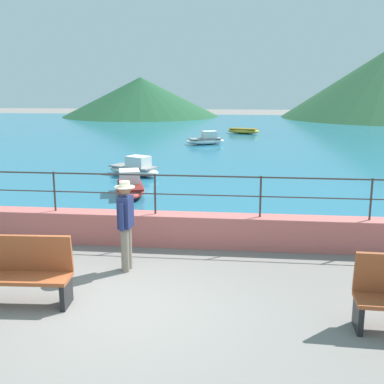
# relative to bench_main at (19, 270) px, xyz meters

# --- Properties ---
(ground_plane) EXTENTS (120.00, 120.00, 0.00)m
(ground_plane) POSITION_rel_bench_main_xyz_m (1.66, 0.01, -0.56)
(ground_plane) COLOR slate
(promenade_wall) EXTENTS (20.00, 0.56, 0.70)m
(promenade_wall) POSITION_rel_bench_main_xyz_m (1.66, 3.21, -0.21)
(promenade_wall) COLOR #BC605B
(promenade_wall) RESTS_ON ground
(railing) EXTENTS (18.44, 0.04, 0.90)m
(railing) POSITION_rel_bench_main_xyz_m (1.66, 3.21, 0.78)
(railing) COLOR #383330
(railing) RESTS_ON promenade_wall
(lake_water) EXTENTS (64.00, 44.32, 0.06)m
(lake_water) POSITION_rel_bench_main_xyz_m (1.66, 25.85, -0.53)
(lake_water) COLOR #236B89
(lake_water) RESTS_ON ground
(hill_secondary) EXTENTS (16.63, 16.63, 4.10)m
(hill_secondary) POSITION_rel_bench_main_xyz_m (-7.59, 44.55, 1.49)
(hill_secondary) COLOR #1E4C2D
(hill_secondary) RESTS_ON ground
(bench_main) EXTENTS (1.73, 0.65, 1.13)m
(bench_main) POSITION_rel_bench_main_xyz_m (0.00, 0.00, 0.00)
(bench_main) COLOR #9E4C28
(bench_main) RESTS_ON ground
(person_walking) EXTENTS (0.38, 0.57, 1.75)m
(person_walking) POSITION_rel_bench_main_xyz_m (1.39, 1.60, 0.42)
(person_walking) COLOR slate
(person_walking) RESTS_ON ground
(boat_0) EXTENTS (2.46, 1.79, 0.76)m
(boat_0) POSITION_rel_bench_main_xyz_m (1.30, 20.98, -0.23)
(boat_0) COLOR white
(boat_0) RESTS_ON lake_water
(boat_1) EXTENTS (2.46, 1.55, 0.36)m
(boat_1) POSITION_rel_bench_main_xyz_m (3.37, 27.38, -0.30)
(boat_1) COLOR gold
(boat_1) RESTS_ON lake_water
(boat_2) EXTENTS (2.46, 1.84, 0.76)m
(boat_2) POSITION_rel_bench_main_xyz_m (-0.62, 11.03, -0.23)
(boat_2) COLOR white
(boat_2) RESTS_ON lake_water
(boat_3) EXTENTS (1.50, 2.46, 0.76)m
(boat_3) POSITION_rel_bench_main_xyz_m (-0.02, 7.74, -0.23)
(boat_3) COLOR red
(boat_3) RESTS_ON lake_water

